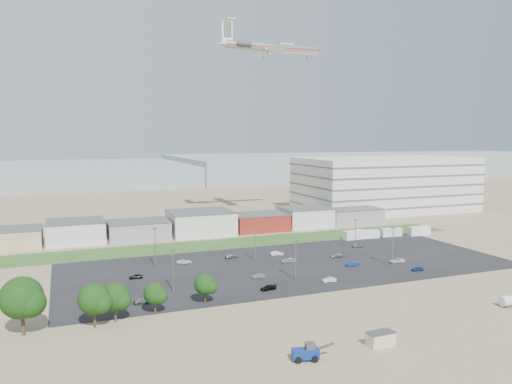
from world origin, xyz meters
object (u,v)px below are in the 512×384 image
telehandler (306,352)px  parked_car_5 (136,276)px  parked_car_1 (353,264)px  parked_car_7 (289,261)px  parked_car_6 (232,256)px  parked_car_10 (143,300)px  parked_car_0 (397,261)px  parked_car_4 (259,276)px  storage_tank_nw (510,301)px  parked_car_13 (329,280)px  tree_far_left (22,302)px  parked_car_3 (268,288)px  parked_car_8 (358,245)px  airliner (273,48)px  parked_car_9 (184,262)px  parked_car_11 (277,253)px  portable_shed (381,339)px  box_trailer_a (354,235)px  parked_car_12 (337,255)px  parked_car_2 (418,269)px

telehandler → parked_car_5: (-18.05, 55.32, -0.83)m
parked_car_1 → parked_car_7: (-14.51, 9.34, 0.01)m
parked_car_6 → parked_car_10: bearing=129.7°
parked_car_0 → parked_car_4: 40.91m
parked_car_1 → parked_car_6: size_ratio=1.00×
storage_tank_nw → parked_car_10: (-69.23, 29.33, -0.62)m
parked_car_6 → parked_car_13: (14.17, -30.95, 0.01)m
tree_far_left → parked_car_3: bearing=9.5°
parked_car_0 → parked_car_8: bearing=178.9°
tree_far_left → parked_car_3: size_ratio=3.10×
parked_car_7 → parked_car_5: bearing=-84.6°
airliner → parked_car_8: (5.10, -56.36, -69.39)m
telehandler → parked_car_9: size_ratio=1.57×
parked_car_9 → parked_car_11: 27.51m
portable_shed → tree_far_left: size_ratio=0.40×
parked_car_5 → parked_car_3: bearing=56.8°
telehandler → airliner: (46.76, 121.81, 68.61)m
portable_shed → box_trailer_a: box_trailer_a is taller
parked_car_9 → parked_car_12: bearing=-95.6°
parked_car_5 → parked_car_10: (-1.10, -19.09, 0.04)m
parked_car_5 → parked_car_12: (56.79, 0.96, 0.04)m
storage_tank_nw → tree_far_left: bearing=167.7°
portable_shed → parked_car_8: portable_shed is taller
telehandler → parked_car_1: (37.78, 46.27, -0.77)m
telehandler → storage_tank_nw: telehandler is taller
parked_car_0 → box_trailer_a: bearing=169.4°
telehandler → parked_car_2: telehandler is taller
telehandler → parked_car_3: telehandler is taller
parked_car_1 → parked_car_12: (0.96, 10.00, -0.02)m
parked_car_11 → parked_car_1: bearing=-139.5°
telehandler → parked_car_2: (50.80, 36.04, -0.85)m
parked_car_4 → parked_car_7: 16.89m
parked_car_1 → parked_car_13: parked_car_1 is taller
parked_car_3 → airliner: bearing=149.8°
parked_car_3 → parked_car_8: size_ratio=1.06×
parked_car_8 → parked_car_2: bearing=-177.4°
parked_car_3 → parked_car_4: (1.66, 9.81, -0.01)m
parked_car_1 → parked_car_6: 34.08m
telehandler → parked_car_10: 40.98m
airliner → telehandler: bearing=-110.5°
parked_car_7 → parked_car_12: 15.49m
parked_car_4 → parked_car_8: 46.43m
airliner → parked_car_7: (-23.49, -66.19, -69.37)m
parked_car_4 → airliner: bearing=159.1°
parked_car_5 → parked_car_13: 46.95m
box_trailer_a → parked_car_1: (-19.86, -30.34, -0.85)m
box_trailer_a → parked_car_2: bearing=-103.7°
telehandler → parked_car_1: bearing=64.6°
parked_car_3 → parked_car_8: parked_car_8 is taller
parked_car_10 → parked_car_9: bearing=-35.8°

